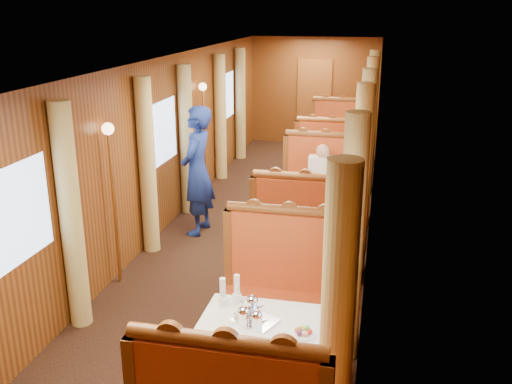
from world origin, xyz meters
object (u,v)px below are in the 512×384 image
(table_mid, at_px, (315,216))
(banquette_near_aft, at_px, (285,297))
(tea_tray, at_px, (255,320))
(banquette_mid_aft, at_px, (322,191))
(fruit_plate, at_px, (303,333))
(banquette_far_fwd, at_px, (331,166))
(teapot_left, at_px, (244,319))
(teapot_back, at_px, (252,308))
(rose_vase_mid, at_px, (313,178))
(teapot_right, at_px, (257,323))
(passenger, at_px, (322,175))
(banquette_far_aft, at_px, (340,141))
(rose_vase_far, at_px, (338,127))
(table_near, at_px, (264,360))
(steward, at_px, (197,171))
(table_far, at_px, (336,155))
(banquette_mid_fwd, at_px, (305,240))

(table_mid, bearing_deg, banquette_near_aft, -90.00)
(table_mid, height_order, tea_tray, tea_tray)
(banquette_mid_aft, distance_m, fruit_plate, 4.68)
(banquette_far_fwd, distance_m, teapot_left, 6.12)
(teapot_back, height_order, rose_vase_mid, rose_vase_mid)
(fruit_plate, bearing_deg, teapot_left, 177.17)
(teapot_right, bearing_deg, passenger, 85.44)
(banquette_far_aft, xyz_separation_m, rose_vase_far, (0.03, -0.99, 0.50))
(teapot_right, xyz_separation_m, passenger, (0.03, 4.44, -0.07))
(table_near, bearing_deg, banquette_far_fwd, 90.00)
(teapot_left, bearing_deg, steward, 117.03)
(rose_vase_mid, bearing_deg, passenger, 87.73)
(banquette_mid_aft, xyz_separation_m, banquette_far_aft, (0.00, 3.50, 0.00))
(banquette_near_aft, height_order, teapot_back, banquette_near_aft)
(tea_tray, relative_size, rose_vase_mid, 0.94)
(table_mid, distance_m, fruit_plate, 3.68)
(rose_vase_far, bearing_deg, teapot_right, -90.47)
(banquette_mid_aft, xyz_separation_m, table_far, (0.00, 2.49, -0.05))
(banquette_mid_aft, height_order, teapot_left, banquette_mid_aft)
(table_near, distance_m, tea_tray, 0.39)
(banquette_near_aft, height_order, banquette_far_fwd, same)
(banquette_mid_fwd, xyz_separation_m, table_far, (0.00, 4.51, -0.05))
(banquette_far_fwd, bearing_deg, table_near, -90.00)
(banquette_far_aft, height_order, teapot_left, banquette_far_aft)
(passenger, bearing_deg, teapot_right, -90.42)
(table_near, height_order, rose_vase_mid, rose_vase_mid)
(banquette_mid_aft, relative_size, table_far, 1.28)
(banquette_far_fwd, bearing_deg, steward, -123.89)
(banquette_mid_aft, distance_m, teapot_back, 4.47)
(banquette_mid_fwd, xyz_separation_m, banquette_far_aft, (0.00, 5.53, 0.00))
(table_mid, relative_size, banquette_far_aft, 0.78)
(banquette_mid_fwd, height_order, passenger, banquette_mid_fwd)
(table_mid, xyz_separation_m, teapot_back, (-0.12, -3.43, 0.44))
(teapot_right, height_order, rose_vase_mid, rose_vase_mid)
(fruit_plate, xyz_separation_m, passenger, (-0.34, 4.43, -0.03))
(banquette_far_aft, distance_m, fruit_plate, 8.17)
(teapot_back, xyz_separation_m, fruit_plate, (0.45, -0.21, -0.05))
(banquette_far_aft, distance_m, steward, 4.88)
(table_near, distance_m, fruit_plate, 0.54)
(steward, bearing_deg, fruit_plate, 31.67)
(banquette_near_aft, bearing_deg, teapot_right, -91.59)
(table_mid, distance_m, banquette_far_aft, 4.51)
(fruit_plate, bearing_deg, table_far, 92.70)
(steward, bearing_deg, tea_tray, 27.23)
(banquette_mid_fwd, distance_m, fruit_plate, 2.67)
(banquette_near_aft, distance_m, banquette_far_aft, 7.00)
(banquette_mid_aft, xyz_separation_m, banquette_far_fwd, (0.00, 1.47, 0.00))
(table_mid, xyz_separation_m, rose_vase_far, (0.03, 3.53, 0.55))
(banquette_far_aft, distance_m, rose_vase_mid, 4.56)
(banquette_far_aft, xyz_separation_m, rose_vase_mid, (-0.03, -4.53, 0.50))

